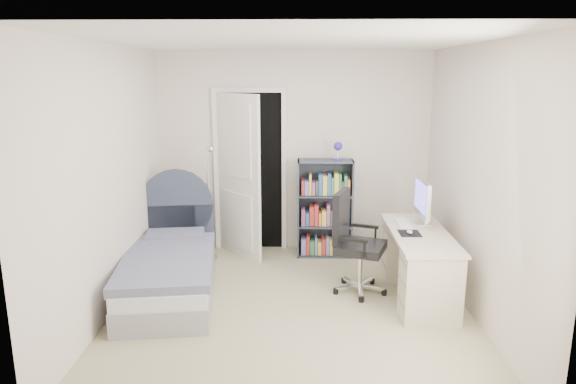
{
  "coord_description": "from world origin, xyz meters",
  "views": [
    {
      "loc": [
        0.05,
        -4.62,
        2.22
      ],
      "look_at": [
        -0.04,
        0.34,
        1.08
      ],
      "focal_mm": 32.0,
      "sensor_mm": 36.0,
      "label": 1
    }
  ],
  "objects_px": {
    "floor_lamp": "(210,214)",
    "bookcase": "(325,212)",
    "office_chair": "(353,237)",
    "desk": "(418,261)",
    "nightstand": "(183,222)",
    "bed": "(170,268)"
  },
  "relations": [
    {
      "from": "floor_lamp",
      "to": "office_chair",
      "type": "bearing_deg",
      "value": -29.1
    },
    {
      "from": "bookcase",
      "to": "desk",
      "type": "height_order",
      "value": "bookcase"
    },
    {
      "from": "bed",
      "to": "floor_lamp",
      "type": "relative_size",
      "value": 1.39
    },
    {
      "from": "desk",
      "to": "bed",
      "type": "bearing_deg",
      "value": 178.72
    },
    {
      "from": "bed",
      "to": "desk",
      "type": "relative_size",
      "value": 1.39
    },
    {
      "from": "bed",
      "to": "bookcase",
      "type": "bearing_deg",
      "value": 34.71
    },
    {
      "from": "office_chair",
      "to": "bookcase",
      "type": "bearing_deg",
      "value": 101.81
    },
    {
      "from": "floor_lamp",
      "to": "nightstand",
      "type": "bearing_deg",
      "value": 145.55
    },
    {
      "from": "nightstand",
      "to": "floor_lamp",
      "type": "relative_size",
      "value": 0.42
    },
    {
      "from": "desk",
      "to": "office_chair",
      "type": "distance_m",
      "value": 0.7
    },
    {
      "from": "nightstand",
      "to": "bed",
      "type": "bearing_deg",
      "value": -83.46
    },
    {
      "from": "nightstand",
      "to": "bookcase",
      "type": "bearing_deg",
      "value": -3.23
    },
    {
      "from": "floor_lamp",
      "to": "office_chair",
      "type": "height_order",
      "value": "floor_lamp"
    },
    {
      "from": "bookcase",
      "to": "desk",
      "type": "relative_size",
      "value": 1.02
    },
    {
      "from": "bed",
      "to": "bookcase",
      "type": "distance_m",
      "value": 2.04
    },
    {
      "from": "nightstand",
      "to": "office_chair",
      "type": "distance_m",
      "value": 2.35
    },
    {
      "from": "office_chair",
      "to": "desk",
      "type": "bearing_deg",
      "value": -11.03
    },
    {
      "from": "floor_lamp",
      "to": "bookcase",
      "type": "relative_size",
      "value": 0.98
    },
    {
      "from": "nightstand",
      "to": "bookcase",
      "type": "distance_m",
      "value": 1.81
    },
    {
      "from": "nightstand",
      "to": "floor_lamp",
      "type": "distance_m",
      "value": 0.52
    },
    {
      "from": "bookcase",
      "to": "office_chair",
      "type": "height_order",
      "value": "bookcase"
    },
    {
      "from": "bed",
      "to": "office_chair",
      "type": "xyz_separation_m",
      "value": [
        1.88,
        0.07,
        0.32
      ]
    }
  ]
}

